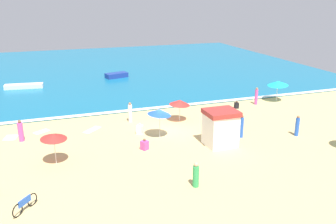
{
  "coord_description": "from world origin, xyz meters",
  "views": [
    {
      "loc": [
        -9.0,
        -26.26,
        10.75
      ],
      "look_at": [
        0.95,
        2.57,
        0.8
      ],
      "focal_mm": 38.6,
      "sensor_mm": 36.0,
      "label": 1
    }
  ],
  "objects_px": {
    "beachgoer_3": "(237,105)",
    "small_boat_1": "(116,75)",
    "beachgoer_2": "(297,126)",
    "beachgoer_5": "(21,131)",
    "parked_bicycle": "(25,204)",
    "small_boat_0": "(24,86)",
    "beachgoer_0": "(256,96)",
    "beachgoer_1": "(130,113)",
    "beachgoer_9": "(196,175)",
    "beachgoer_4": "(241,127)",
    "beach_umbrella_0": "(278,83)",
    "beachgoer_8": "(145,145)",
    "beachgoer_6": "(140,129)",
    "beach_umbrella_1": "(180,102)",
    "lifeguard_cabana": "(221,128)",
    "beach_umbrella_2": "(54,136)",
    "beach_umbrella_3": "(160,112)"
  },
  "relations": [
    {
      "from": "beachgoer_0",
      "to": "beachgoer_1",
      "type": "height_order",
      "value": "beachgoer_1"
    },
    {
      "from": "beach_umbrella_2",
      "to": "beach_umbrella_3",
      "type": "relative_size",
      "value": 1.01
    },
    {
      "from": "beach_umbrella_1",
      "to": "beachgoer_0",
      "type": "bearing_deg",
      "value": 13.79
    },
    {
      "from": "beachgoer_2",
      "to": "beachgoer_5",
      "type": "height_order",
      "value": "beachgoer_5"
    },
    {
      "from": "beach_umbrella_0",
      "to": "beachgoer_9",
      "type": "distance_m",
      "value": 20.37
    },
    {
      "from": "beach_umbrella_0",
      "to": "beachgoer_2",
      "type": "xyz_separation_m",
      "value": [
        -4.32,
        -8.85,
        -1.16
      ]
    },
    {
      "from": "beachgoer_1",
      "to": "beachgoer_9",
      "type": "bearing_deg",
      "value": -85.42
    },
    {
      "from": "beachgoer_5",
      "to": "beachgoer_8",
      "type": "bearing_deg",
      "value": -28.6
    },
    {
      "from": "beachgoer_5",
      "to": "small_boat_0",
      "type": "relative_size",
      "value": 0.39
    },
    {
      "from": "beachgoer_5",
      "to": "beachgoer_9",
      "type": "height_order",
      "value": "beachgoer_5"
    },
    {
      "from": "small_boat_1",
      "to": "beach_umbrella_3",
      "type": "bearing_deg",
      "value": -92.49
    },
    {
      "from": "beachgoer_0",
      "to": "beachgoer_4",
      "type": "bearing_deg",
      "value": -129.02
    },
    {
      "from": "beach_umbrella_0",
      "to": "beachgoer_9",
      "type": "xyz_separation_m",
      "value": [
        -15.1,
        -13.62,
        -1.23
      ]
    },
    {
      "from": "beach_umbrella_0",
      "to": "beachgoer_6",
      "type": "xyz_separation_m",
      "value": [
        -16.04,
        -4.39,
        -1.57
      ]
    },
    {
      "from": "beachgoer_9",
      "to": "beachgoer_2",
      "type": "bearing_deg",
      "value": 23.86
    },
    {
      "from": "beach_umbrella_3",
      "to": "beachgoer_6",
      "type": "xyz_separation_m",
      "value": [
        -1.3,
        1.22,
        -1.7
      ]
    },
    {
      "from": "beachgoer_2",
      "to": "beachgoer_5",
      "type": "relative_size",
      "value": 0.99
    },
    {
      "from": "beachgoer_0",
      "to": "beachgoer_8",
      "type": "xyz_separation_m",
      "value": [
        -13.85,
        -7.23,
        -0.5
      ]
    },
    {
      "from": "beach_umbrella_2",
      "to": "beachgoer_2",
      "type": "xyz_separation_m",
      "value": [
        18.39,
        -1.06,
        -1.15
      ]
    },
    {
      "from": "beachgoer_3",
      "to": "beach_umbrella_0",
      "type": "bearing_deg",
      "value": 8.56
    },
    {
      "from": "beach_umbrella_0",
      "to": "beachgoer_5",
      "type": "xyz_separation_m",
      "value": [
        -25.03,
        -2.85,
        -1.17
      ]
    },
    {
      "from": "beach_umbrella_3",
      "to": "beachgoer_9",
      "type": "distance_m",
      "value": 8.14
    },
    {
      "from": "beach_umbrella_3",
      "to": "beachgoer_0",
      "type": "distance_m",
      "value": 13.26
    },
    {
      "from": "beach_umbrella_0",
      "to": "beach_umbrella_2",
      "type": "relative_size",
      "value": 1.14
    },
    {
      "from": "small_boat_0",
      "to": "beach_umbrella_2",
      "type": "bearing_deg",
      "value": -83.09
    },
    {
      "from": "small_boat_0",
      "to": "small_boat_1",
      "type": "bearing_deg",
      "value": 10.71
    },
    {
      "from": "beachgoer_5",
      "to": "small_boat_1",
      "type": "distance_m",
      "value": 22.34
    },
    {
      "from": "beach_umbrella_1",
      "to": "beachgoer_2",
      "type": "height_order",
      "value": "beach_umbrella_1"
    },
    {
      "from": "beachgoer_0",
      "to": "beachgoer_6",
      "type": "bearing_deg",
      "value": -162.89
    },
    {
      "from": "lifeguard_cabana",
      "to": "beachgoer_9",
      "type": "xyz_separation_m",
      "value": [
        -4.14,
        -5.06,
        -0.66
      ]
    },
    {
      "from": "beach_umbrella_3",
      "to": "small_boat_0",
      "type": "distance_m",
      "value": 22.59
    },
    {
      "from": "beach_umbrella_2",
      "to": "beachgoer_4",
      "type": "distance_m",
      "value": 14.07
    },
    {
      "from": "parked_bicycle",
      "to": "small_boat_1",
      "type": "height_order",
      "value": "parked_bicycle"
    },
    {
      "from": "beachgoer_1",
      "to": "beachgoer_5",
      "type": "distance_m",
      "value": 9.08
    },
    {
      "from": "beachgoer_2",
      "to": "parked_bicycle",
      "type": "bearing_deg",
      "value": -168.34
    },
    {
      "from": "beachgoer_3",
      "to": "small_boat_1",
      "type": "xyz_separation_m",
      "value": [
        -8.59,
        17.23,
        0.09
      ]
    },
    {
      "from": "beachgoer_9",
      "to": "small_boat_0",
      "type": "distance_m",
      "value": 29.71
    },
    {
      "from": "parked_bicycle",
      "to": "beachgoer_2",
      "type": "relative_size",
      "value": 0.85
    },
    {
      "from": "parked_bicycle",
      "to": "small_boat_1",
      "type": "xyz_separation_m",
      "value": [
        10.7,
        29.46,
        0.03
      ]
    },
    {
      "from": "beachgoer_3",
      "to": "beachgoer_6",
      "type": "relative_size",
      "value": 0.82
    },
    {
      "from": "beachgoer_3",
      "to": "small_boat_0",
      "type": "distance_m",
      "value": 25.17
    },
    {
      "from": "beach_umbrella_1",
      "to": "beachgoer_0",
      "type": "relative_size",
      "value": 1.46
    },
    {
      "from": "beachgoer_6",
      "to": "beachgoer_5",
      "type": "bearing_deg",
      "value": 170.33
    },
    {
      "from": "beachgoer_4",
      "to": "beachgoer_1",
      "type": "bearing_deg",
      "value": 139.23
    },
    {
      "from": "beachgoer_1",
      "to": "beachgoer_9",
      "type": "height_order",
      "value": "beachgoer_1"
    },
    {
      "from": "beach_umbrella_1",
      "to": "beachgoer_1",
      "type": "xyz_separation_m",
      "value": [
        -4.19,
        1.25,
        -0.9
      ]
    },
    {
      "from": "beach_umbrella_1",
      "to": "beachgoer_3",
      "type": "xyz_separation_m",
      "value": [
        6.71,
        1.75,
        -1.42
      ]
    },
    {
      "from": "beach_umbrella_2",
      "to": "beachgoer_8",
      "type": "bearing_deg",
      "value": 2.72
    },
    {
      "from": "lifeguard_cabana",
      "to": "parked_bicycle",
      "type": "xyz_separation_m",
      "value": [
        -13.52,
        -4.45,
        -1.01
      ]
    },
    {
      "from": "small_boat_0",
      "to": "lifeguard_cabana",
      "type": "bearing_deg",
      "value": -57.72
    }
  ]
}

